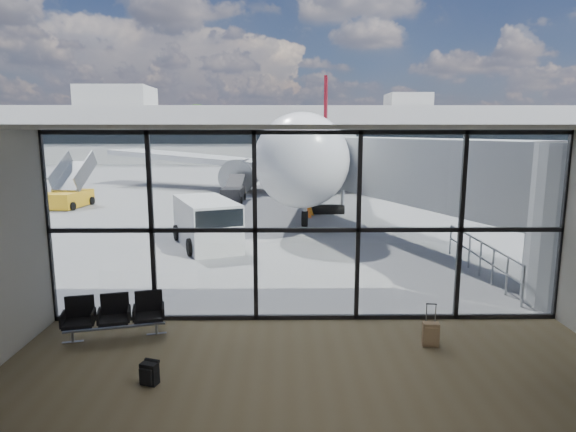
{
  "coord_description": "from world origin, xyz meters",
  "views": [
    {
      "loc": [
        -0.55,
        -10.96,
        4.46
      ],
      "look_at": [
        -0.4,
        3.0,
        2.0
      ],
      "focal_mm": 30.0,
      "sensor_mm": 36.0,
      "label": 1
    }
  ],
  "objects_px": {
    "mobile_stairs": "(68,197)",
    "belt_loader": "(233,193)",
    "suitcase": "(431,334)",
    "service_van": "(207,222)",
    "airliner": "(319,148)",
    "seating_row": "(115,314)",
    "backpack": "(149,373)"
  },
  "relations": [
    {
      "from": "backpack",
      "to": "service_van",
      "type": "bearing_deg",
      "value": 112.6
    },
    {
      "from": "suitcase",
      "to": "service_van",
      "type": "relative_size",
      "value": 0.2
    },
    {
      "from": "seating_row",
      "to": "mobile_stairs",
      "type": "xyz_separation_m",
      "value": [
        -9.15,
        18.58,
        0.11
      ]
    },
    {
      "from": "mobile_stairs",
      "to": "belt_loader",
      "type": "bearing_deg",
      "value": 18.44
    },
    {
      "from": "airliner",
      "to": "service_van",
      "type": "relative_size",
      "value": 8.82
    },
    {
      "from": "seating_row",
      "to": "airliner",
      "type": "bearing_deg",
      "value": 63.3
    },
    {
      "from": "airliner",
      "to": "mobile_stairs",
      "type": "xyz_separation_m",
      "value": [
        -15.68,
        -9.31,
        -2.56
      ]
    },
    {
      "from": "seating_row",
      "to": "backpack",
      "type": "relative_size",
      "value": 4.76
    },
    {
      "from": "suitcase",
      "to": "belt_loader",
      "type": "xyz_separation_m",
      "value": [
        -6.31,
        21.32,
        0.27
      ]
    },
    {
      "from": "service_van",
      "to": "belt_loader",
      "type": "height_order",
      "value": "service_van"
    },
    {
      "from": "belt_loader",
      "to": "mobile_stairs",
      "type": "bearing_deg",
      "value": -164.87
    },
    {
      "from": "airliner",
      "to": "service_van",
      "type": "height_order",
      "value": "airliner"
    },
    {
      "from": "airliner",
      "to": "seating_row",
      "type": "bearing_deg",
      "value": -96.56
    },
    {
      "from": "backpack",
      "to": "belt_loader",
      "type": "bearing_deg",
      "value": 111.44
    },
    {
      "from": "seating_row",
      "to": "suitcase",
      "type": "xyz_separation_m",
      "value": [
        6.79,
        -0.6,
        -0.25
      ]
    },
    {
      "from": "backpack",
      "to": "suitcase",
      "type": "height_order",
      "value": "suitcase"
    },
    {
      "from": "backpack",
      "to": "service_van",
      "type": "relative_size",
      "value": 0.1
    },
    {
      "from": "seating_row",
      "to": "airliner",
      "type": "xyz_separation_m",
      "value": [
        6.53,
        27.89,
        2.67
      ]
    },
    {
      "from": "belt_loader",
      "to": "mobile_stairs",
      "type": "xyz_separation_m",
      "value": [
        -9.63,
        -2.15,
        0.09
      ]
    },
    {
      "from": "mobile_stairs",
      "to": "airliner",
      "type": "bearing_deg",
      "value": 36.59
    },
    {
      "from": "backpack",
      "to": "service_van",
      "type": "height_order",
      "value": "service_van"
    },
    {
      "from": "airliner",
      "to": "mobile_stairs",
      "type": "relative_size",
      "value": 10.47
    },
    {
      "from": "belt_loader",
      "to": "mobile_stairs",
      "type": "height_order",
      "value": "mobile_stairs"
    },
    {
      "from": "suitcase",
      "to": "airliner",
      "type": "bearing_deg",
      "value": 98.19
    },
    {
      "from": "service_van",
      "to": "belt_loader",
      "type": "distance_m",
      "value": 12.22
    },
    {
      "from": "suitcase",
      "to": "backpack",
      "type": "bearing_deg",
      "value": -157.1
    },
    {
      "from": "belt_loader",
      "to": "service_van",
      "type": "bearing_deg",
      "value": -86.38
    },
    {
      "from": "seating_row",
      "to": "mobile_stairs",
      "type": "relative_size",
      "value": 0.55
    },
    {
      "from": "suitcase",
      "to": "mobile_stairs",
      "type": "relative_size",
      "value": 0.23
    },
    {
      "from": "seating_row",
      "to": "airliner",
      "type": "height_order",
      "value": "airliner"
    },
    {
      "from": "backpack",
      "to": "seating_row",
      "type": "bearing_deg",
      "value": 141.47
    },
    {
      "from": "suitcase",
      "to": "airliner",
      "type": "height_order",
      "value": "airliner"
    }
  ]
}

